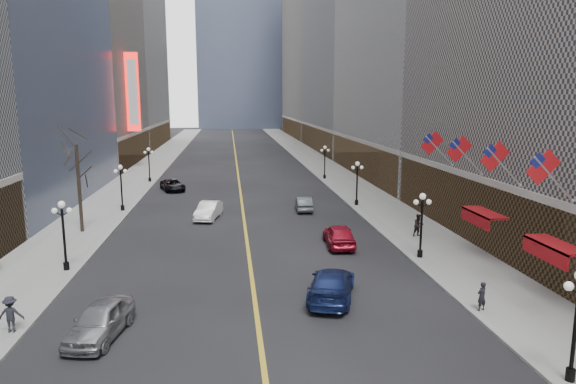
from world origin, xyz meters
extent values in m
cube|color=gray|center=(14.00, 70.00, 0.07)|extent=(6.00, 230.00, 0.15)
cube|color=gray|center=(-14.00, 70.00, 0.07)|extent=(6.00, 230.00, 0.15)
cube|color=gold|center=(0.00, 80.00, 0.01)|extent=(0.25, 200.00, 0.02)
cube|color=brown|center=(18.40, 29.00, 2.60)|extent=(2.80, 41.00, 5.00)
cube|color=brown|center=(18.40, 68.00, 2.60)|extent=(2.80, 35.00, 5.00)
cube|color=gray|center=(30.00, 106.00, 24.00)|extent=(26.00, 40.00, 48.00)
cube|color=brown|center=(18.40, 106.00, 2.60)|extent=(2.80, 39.00, 5.00)
cube|color=gray|center=(30.00, 149.00, 31.00)|extent=(26.00, 46.00, 62.00)
cube|color=brown|center=(18.40, 149.00, 2.60)|extent=(2.80, 45.00, 5.00)
cube|color=gray|center=(-30.00, 87.00, 25.00)|extent=(26.00, 30.00, 50.00)
cube|color=brown|center=(-18.40, 87.00, 2.60)|extent=(2.80, 29.00, 5.00)
cube|color=brown|center=(-18.40, 121.00, 2.60)|extent=(2.80, 37.00, 5.00)
cylinder|color=black|center=(11.80, 14.00, 0.40)|extent=(0.36, 0.36, 0.50)
cylinder|color=black|center=(11.80, 14.00, 2.15)|extent=(0.16, 0.16, 4.00)
sphere|color=white|center=(11.35, 14.00, 4.05)|extent=(0.36, 0.36, 0.36)
cylinder|color=black|center=(11.80, 30.00, 0.40)|extent=(0.36, 0.36, 0.50)
cylinder|color=black|center=(11.80, 30.00, 2.15)|extent=(0.16, 0.16, 4.00)
sphere|color=white|center=(11.80, 30.00, 4.45)|extent=(0.44, 0.44, 0.44)
sphere|color=white|center=(11.35, 30.00, 4.05)|extent=(0.36, 0.36, 0.36)
sphere|color=white|center=(12.25, 30.00, 4.05)|extent=(0.36, 0.36, 0.36)
cylinder|color=black|center=(11.80, 48.00, 0.40)|extent=(0.36, 0.36, 0.50)
cylinder|color=black|center=(11.80, 48.00, 2.15)|extent=(0.16, 0.16, 4.00)
sphere|color=white|center=(11.80, 48.00, 4.45)|extent=(0.44, 0.44, 0.44)
sphere|color=white|center=(11.35, 48.00, 4.05)|extent=(0.36, 0.36, 0.36)
sphere|color=white|center=(12.25, 48.00, 4.05)|extent=(0.36, 0.36, 0.36)
cylinder|color=black|center=(11.80, 66.00, 0.40)|extent=(0.36, 0.36, 0.50)
cylinder|color=black|center=(11.80, 66.00, 2.15)|extent=(0.16, 0.16, 4.00)
sphere|color=white|center=(11.80, 66.00, 4.45)|extent=(0.44, 0.44, 0.44)
sphere|color=white|center=(11.35, 66.00, 4.05)|extent=(0.36, 0.36, 0.36)
sphere|color=white|center=(12.25, 66.00, 4.05)|extent=(0.36, 0.36, 0.36)
cylinder|color=black|center=(-11.80, 30.00, 0.40)|extent=(0.36, 0.36, 0.50)
cylinder|color=black|center=(-11.80, 30.00, 2.15)|extent=(0.16, 0.16, 4.00)
sphere|color=white|center=(-11.80, 30.00, 4.45)|extent=(0.44, 0.44, 0.44)
sphere|color=white|center=(-12.25, 30.00, 4.05)|extent=(0.36, 0.36, 0.36)
sphere|color=white|center=(-11.35, 30.00, 4.05)|extent=(0.36, 0.36, 0.36)
cylinder|color=black|center=(-11.80, 48.00, 0.40)|extent=(0.36, 0.36, 0.50)
cylinder|color=black|center=(-11.80, 48.00, 2.15)|extent=(0.16, 0.16, 4.00)
sphere|color=white|center=(-11.80, 48.00, 4.45)|extent=(0.44, 0.44, 0.44)
sphere|color=white|center=(-12.25, 48.00, 4.05)|extent=(0.36, 0.36, 0.36)
sphere|color=white|center=(-11.35, 48.00, 4.05)|extent=(0.36, 0.36, 0.36)
cylinder|color=black|center=(-11.80, 66.00, 0.40)|extent=(0.36, 0.36, 0.50)
cylinder|color=black|center=(-11.80, 66.00, 2.15)|extent=(0.16, 0.16, 4.00)
sphere|color=white|center=(-11.80, 66.00, 4.45)|extent=(0.44, 0.44, 0.44)
sphere|color=white|center=(-12.25, 66.00, 4.05)|extent=(0.36, 0.36, 0.36)
sphere|color=white|center=(-11.35, 66.00, 4.05)|extent=(0.36, 0.36, 0.36)
cylinder|color=#B2B2B7|center=(15.80, 22.00, 6.80)|extent=(2.49, 0.12, 2.49)
cube|color=red|center=(15.15, 22.00, 7.45)|extent=(1.94, 0.04, 1.94)
cube|color=navy|center=(14.80, 22.00, 7.80)|extent=(0.88, 0.06, 0.88)
cylinder|color=#B2B2B7|center=(15.80, 27.00, 6.80)|extent=(2.49, 0.12, 2.49)
cube|color=red|center=(15.15, 27.00, 7.45)|extent=(1.94, 0.04, 1.94)
cube|color=navy|center=(14.80, 27.00, 7.80)|extent=(0.88, 0.06, 0.88)
cylinder|color=#B2B2B7|center=(15.80, 32.00, 6.80)|extent=(2.49, 0.12, 2.49)
cube|color=red|center=(15.15, 32.00, 7.45)|extent=(1.94, 0.04, 1.94)
cube|color=navy|center=(14.80, 32.00, 7.80)|extent=(0.88, 0.06, 0.88)
cylinder|color=#B2B2B7|center=(15.80, 37.00, 6.80)|extent=(2.49, 0.12, 2.49)
cube|color=red|center=(15.15, 37.00, 7.45)|extent=(1.94, 0.04, 1.94)
cube|color=navy|center=(14.80, 37.00, 7.80)|extent=(0.88, 0.06, 0.88)
cube|color=maroon|center=(16.30, 22.00, 3.20)|extent=(1.40, 4.00, 0.15)
cube|color=maroon|center=(15.65, 22.00, 2.80)|extent=(0.10, 4.00, 0.90)
cube|color=maroon|center=(16.30, 30.00, 3.20)|extent=(1.40, 4.00, 0.15)
cube|color=maroon|center=(15.65, 30.00, 2.80)|extent=(0.10, 4.00, 0.90)
cube|color=red|center=(-15.90, 80.00, 12.00)|extent=(2.00, 0.50, 12.00)
cube|color=white|center=(-15.85, 80.00, 12.00)|extent=(1.40, 0.55, 10.00)
cylinder|color=#2D231C|center=(-13.50, 40.00, 3.75)|extent=(0.28, 0.28, 7.20)
imported|color=#9B9DA2|center=(-7.38, 20.27, 0.82)|extent=(2.82, 5.11, 1.65)
imported|color=white|center=(-3.25, 43.98, 0.79)|extent=(2.65, 5.05, 1.58)
imported|color=black|center=(-8.13, 59.47, 0.69)|extent=(3.73, 5.42, 1.38)
imported|color=navy|center=(4.27, 23.66, 0.83)|extent=(3.88, 6.16, 1.66)
imported|color=maroon|center=(6.88, 33.82, 0.85)|extent=(2.27, 5.11, 1.71)
imported|color=#4C5254|center=(6.05, 46.49, 0.70)|extent=(1.74, 4.34, 1.40)
imported|color=black|center=(11.60, 20.82, 0.92)|extent=(0.67, 0.59, 1.54)
imported|color=black|center=(13.64, 35.25, 1.06)|extent=(0.97, 0.66, 1.82)
imported|color=black|center=(-11.60, 21.00, 1.03)|extent=(1.16, 0.54, 1.76)
camera|label=1|loc=(-1.24, -2.99, 10.99)|focal=32.00mm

